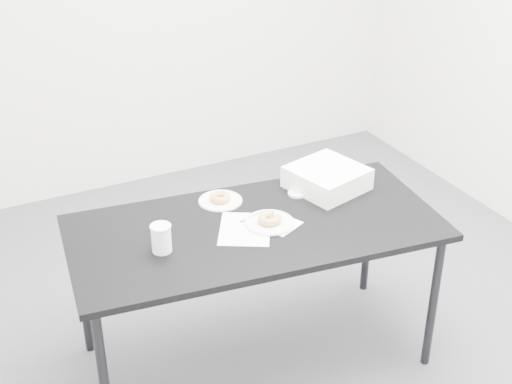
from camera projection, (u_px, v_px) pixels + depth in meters
name	position (u px, v px, depth m)	size (l,w,h in m)	color
floor	(265.00, 337.00, 3.70)	(4.00, 4.00, 0.00)	#46464A
table	(255.00, 236.00, 3.24)	(1.76, 0.98, 0.76)	black
scorecard	(245.00, 229.00, 3.18)	(0.22, 0.29, 0.00)	white
logo_patch	(255.00, 216.00, 3.28)	(0.05, 0.05, 0.00)	green
pen	(252.00, 217.00, 3.26)	(0.01, 0.01, 0.13)	#0D9390
napkin	(279.00, 224.00, 3.22)	(0.16, 0.16, 0.00)	white
plate_near	(270.00, 223.00, 3.22)	(0.23, 0.23, 0.01)	white
donut_near	(270.00, 219.00, 3.21)	(0.11, 0.11, 0.04)	#C18D3D
plate_far	(220.00, 201.00, 3.41)	(0.21, 0.21, 0.01)	white
donut_far	(220.00, 197.00, 3.40)	(0.10, 0.10, 0.03)	#C18D3D
coffee_cup	(161.00, 238.00, 3.00)	(0.08, 0.08, 0.13)	white
cup_lid	(297.00, 193.00, 3.47)	(0.09, 0.09, 0.01)	white
bakery_box	(327.00, 178.00, 3.51)	(0.33, 0.33, 0.11)	white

